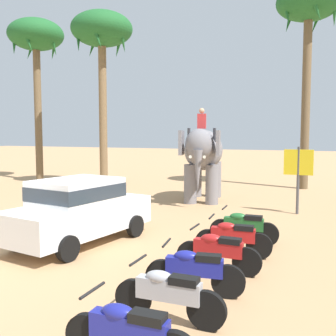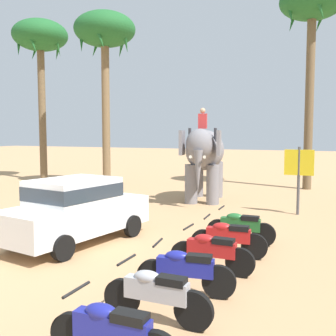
{
  "view_description": "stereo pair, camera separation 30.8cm",
  "coord_description": "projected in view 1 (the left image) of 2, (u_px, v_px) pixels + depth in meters",
  "views": [
    {
      "loc": [
        7.37,
        -7.6,
        2.89
      ],
      "look_at": [
        1.67,
        5.82,
        1.6
      ],
      "focal_mm": 42.75,
      "sensor_mm": 36.0,
      "label": 1
    },
    {
      "loc": [
        7.65,
        -7.47,
        2.89
      ],
      "look_at": [
        1.67,
        5.82,
        1.6
      ],
      "focal_mm": 42.75,
      "sensor_mm": 36.0,
      "label": 2
    }
  ],
  "objects": [
    {
      "name": "palm_tree_near_hut",
      "position": [
        309.0,
        11.0,
        19.9
      ],
      "size": [
        3.2,
        3.2,
        10.27
      ],
      "color": "brown",
      "rests_on": "ground"
    },
    {
      "name": "motorcycle_end_of_row",
      "position": [
        244.0,
        226.0,
        10.42
      ],
      "size": [
        1.8,
        0.55,
        0.94
      ],
      "color": "black",
      "rests_on": "ground"
    },
    {
      "name": "palm_tree_left_of_road",
      "position": [
        36.0,
        40.0,
        23.22
      ],
      "size": [
        3.2,
        3.2,
        9.48
      ],
      "color": "brown",
      "rests_on": "ground"
    },
    {
      "name": "motorcycle_fourth_in_row",
      "position": [
        218.0,
        251.0,
        8.23
      ],
      "size": [
        1.8,
        0.55,
        0.94
      ],
      "color": "black",
      "rests_on": "ground"
    },
    {
      "name": "motorcycle_mid_row",
      "position": [
        194.0,
        270.0,
        7.09
      ],
      "size": [
        1.79,
        0.55,
        0.94
      ],
      "color": "black",
      "rests_on": "ground"
    },
    {
      "name": "motorcycle_far_in_row",
      "position": [
        233.0,
        237.0,
        9.31
      ],
      "size": [
        1.8,
        0.55,
        0.94
      ],
      "color": "black",
      "rests_on": "ground"
    },
    {
      "name": "motorcycle_nearest_camera",
      "position": [
        129.0,
        333.0,
        4.86
      ],
      "size": [
        1.8,
        0.55,
        0.94
      ],
      "color": "black",
      "rests_on": "ground"
    },
    {
      "name": "motorcycle_second_in_row",
      "position": [
        168.0,
        293.0,
        6.04
      ],
      "size": [
        1.8,
        0.55,
        0.94
      ],
      "color": "black",
      "rests_on": "ground"
    },
    {
      "name": "signboard_yellow",
      "position": [
        298.0,
        167.0,
        14.1
      ],
      "size": [
        1.0,
        0.1,
        2.4
      ],
      "color": "#4C4C51",
      "rests_on": "ground"
    },
    {
      "name": "car_sedan_foreground",
      "position": [
        79.0,
        208.0,
        10.39
      ],
      "size": [
        2.33,
        4.31,
        1.7
      ],
      "color": "white",
      "rests_on": "ground"
    },
    {
      "name": "ground_plane",
      "position": [
        17.0,
        247.0,
        10.09
      ],
      "size": [
        120.0,
        120.0,
        0.0
      ],
      "primitive_type": "plane",
      "color": "tan"
    },
    {
      "name": "elephant_with_mahout",
      "position": [
        203.0,
        154.0,
        16.8
      ],
      "size": [
        2.27,
        4.01,
        3.88
      ],
      "color": "slate",
      "rests_on": "ground"
    },
    {
      "name": "palm_tree_behind_elephant",
      "position": [
        102.0,
        35.0,
        20.76
      ],
      "size": [
        3.2,
        3.2,
        9.16
      ],
      "color": "brown",
      "rests_on": "ground"
    }
  ]
}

